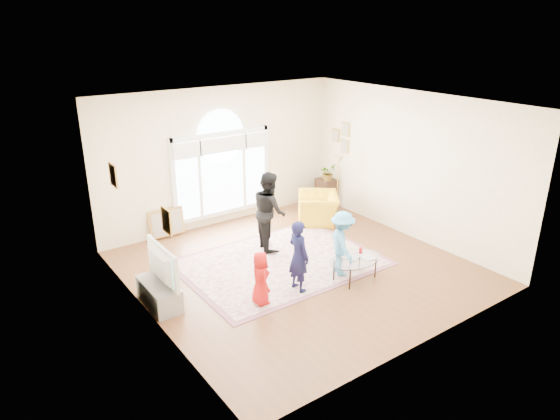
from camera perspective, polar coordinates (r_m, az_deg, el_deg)
ground at (r=9.84m, az=2.16°, el=-6.66°), size 6.00×6.00×0.00m
room_shell at (r=11.50m, az=-6.34°, el=5.73°), size 6.00×6.00×6.00m
area_rug at (r=10.02m, az=0.02°, el=-6.04°), size 3.60×2.60×0.02m
rug_border at (r=10.03m, az=0.02°, el=-6.06°), size 3.80×2.80×0.01m
tv_console at (r=8.80m, az=-13.64°, el=-9.32°), size 0.45×1.00×0.42m
television at (r=8.55m, az=-13.90°, el=-6.17°), size 0.18×1.15×0.66m
coffee_table at (r=9.37m, az=8.61°, el=-5.65°), size 1.15×0.78×0.54m
armchair at (r=11.96m, az=4.39°, el=0.22°), size 1.36×1.39×0.68m
side_cabinet at (r=13.09m, az=5.30°, el=2.07°), size 0.40×0.50×0.70m
floor_lamp at (r=12.09m, az=6.70°, el=5.05°), size 0.24×0.24×1.51m
plant_pedestal at (r=12.95m, az=5.41°, el=1.85°), size 0.20×0.20×0.70m
potted_plant at (r=12.77m, az=5.50°, el=4.28°), size 0.49×0.46×0.45m
leaning_picture at (r=11.47m, az=-12.70°, el=-3.02°), size 0.80×0.14×0.62m
child_red at (r=8.46m, az=-2.25°, el=-7.79°), size 0.37×0.50×0.94m
child_navy at (r=8.78m, az=2.14°, el=-5.27°), size 0.33×0.49×1.32m
child_black at (r=10.34m, az=-1.23°, el=-0.09°), size 0.84×0.95×1.66m
child_blue at (r=9.40m, az=7.13°, el=-3.81°), size 0.73×0.92×1.25m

